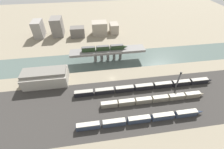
% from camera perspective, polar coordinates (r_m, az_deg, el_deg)
% --- Properties ---
extents(ground_plane, '(400.00, 400.00, 0.00)m').
position_cam_1_polar(ground_plane, '(108.41, -0.04, -1.42)').
color(ground_plane, gray).
extents(railbed_yard, '(280.00, 42.00, 0.01)m').
position_cam_1_polar(railbed_yard, '(92.29, 2.13, -11.39)').
color(railbed_yard, '#33302D').
rests_on(railbed_yard, ground).
extents(river_water, '(320.00, 25.83, 0.01)m').
position_cam_1_polar(river_water, '(126.26, -1.53, 5.56)').
color(river_water, '#4C5B56').
rests_on(river_water, ground).
extents(bridge, '(59.89, 9.53, 9.92)m').
position_cam_1_polar(bridge, '(121.73, -1.60, 8.69)').
color(bridge, slate).
rests_on(bridge, ground).
extents(train_on_bridge, '(36.49, 2.88, 3.78)m').
position_cam_1_polar(train_on_bridge, '(119.62, -2.92, 10.05)').
color(train_on_bridge, '#23381E').
rests_on(train_on_bridge, bridge).
extents(train_yard_near, '(71.19, 2.80, 3.71)m').
position_cam_1_polar(train_yard_near, '(85.84, 11.19, -16.34)').
color(train_yard_near, '#2D384C').
rests_on(train_yard_near, ground).
extents(train_yard_mid, '(66.15, 2.88, 3.53)m').
position_cam_1_polar(train_yard_mid, '(96.08, 15.68, -9.06)').
color(train_yard_mid, gray).
rests_on(train_yard_mid, ground).
extents(train_yard_far, '(95.39, 2.98, 3.70)m').
position_cam_1_polar(train_yard_far, '(102.25, 12.86, -4.53)').
color(train_yard_far, black).
rests_on(train_yard_far, ground).
extents(warehouse_building, '(29.28, 14.58, 10.31)m').
position_cam_1_polar(warehouse_building, '(111.63, -23.95, -0.88)').
color(warehouse_building, '#9E998E').
rests_on(warehouse_building, ground).
extents(signal_tower, '(1.03, 1.03, 13.58)m').
position_cam_1_polar(signal_tower, '(106.08, 23.88, -2.09)').
color(signal_tower, '#4C4C51').
rests_on(signal_tower, ground).
extents(city_block_far_left, '(8.98, 15.34, 16.31)m').
position_cam_1_polar(city_block_far_left, '(177.05, -26.22, 15.34)').
color(city_block_far_left, gray).
rests_on(city_block_far_left, ground).
extents(city_block_left, '(10.78, 15.26, 18.06)m').
position_cam_1_polar(city_block_left, '(172.60, -20.11, 16.76)').
color(city_block_left, slate).
rests_on(city_block_left, ground).
extents(city_block_center, '(13.95, 9.70, 10.00)m').
position_cam_1_polar(city_block_center, '(164.93, -12.96, 15.52)').
color(city_block_center, '#605B56').
rests_on(city_block_center, ground).
extents(city_block_right, '(15.44, 12.03, 13.25)m').
position_cam_1_polar(city_block_right, '(165.97, -4.79, 17.18)').
color(city_block_right, gray).
rests_on(city_block_right, ground).
extents(city_block_far_right, '(8.67, 12.49, 10.11)m').
position_cam_1_polar(city_block_far_right, '(169.41, 0.74, 17.24)').
color(city_block_far_right, gray).
rests_on(city_block_far_right, ground).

